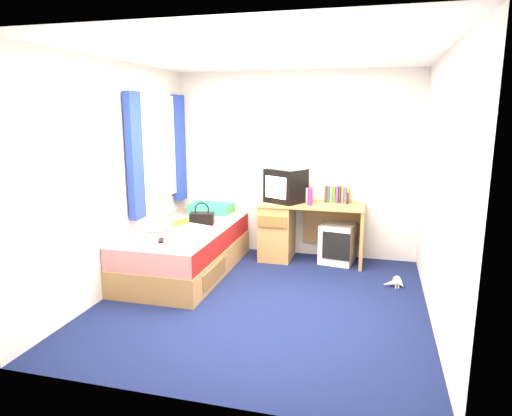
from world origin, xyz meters
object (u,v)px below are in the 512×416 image
(handbag, at_px, (202,218))
(water_bottle, at_px, (159,229))
(pink_water_bottle, at_px, (310,197))
(aerosol_can, at_px, (308,195))
(remote_control, at_px, (161,240))
(bed, at_px, (186,250))
(crt_tv, at_px, (286,186))
(storage_cube, at_px, (337,243))
(towel, at_px, (193,231))
(vcr, at_px, (286,166))
(magazine, at_px, (184,222))
(pillow, at_px, (211,208))
(desk, at_px, (291,228))
(white_heels, at_px, (396,283))
(colour_swatch_fan, at_px, (172,239))
(picture_frame, at_px, (347,198))

(handbag, distance_m, water_bottle, 0.59)
(pink_water_bottle, height_order, aerosol_can, pink_water_bottle)
(pink_water_bottle, height_order, remote_control, pink_water_bottle)
(bed, xyz_separation_m, crt_tv, (1.04, 0.81, 0.70))
(storage_cube, relative_size, water_bottle, 2.51)
(pink_water_bottle, relative_size, towel, 0.64)
(vcr, xyz_separation_m, magazine, (-1.16, -0.59, -0.67))
(towel, bearing_deg, handbag, 101.28)
(pillow, bearing_deg, bed, -90.18)
(desk, bearing_deg, white_heels, -27.39)
(handbag, bearing_deg, vcr, 19.50)
(bed, distance_m, colour_swatch_fan, 0.58)
(white_heels, bearing_deg, crt_tv, 153.86)
(pillow, distance_m, remote_control, 1.45)
(storage_cube, relative_size, towel, 1.59)
(remote_control, bearing_deg, pillow, 64.26)
(water_bottle, bearing_deg, magazine, 79.36)
(vcr, distance_m, pink_water_bottle, 0.51)
(vcr, bearing_deg, towel, -94.11)
(colour_swatch_fan, distance_m, remote_control, 0.12)
(colour_swatch_fan, xyz_separation_m, white_heels, (2.35, 0.64, -0.51))
(bed, distance_m, picture_frame, 2.10)
(handbag, bearing_deg, aerosol_can, 13.71)
(remote_control, bearing_deg, pink_water_bottle, 17.73)
(bed, xyz_separation_m, handbag, (0.13, 0.22, 0.35))
(aerosol_can, relative_size, towel, 0.61)
(pillow, xyz_separation_m, desk, (1.11, -0.05, -0.19))
(desk, distance_m, picture_frame, 0.82)
(magazine, bearing_deg, colour_swatch_fan, -75.99)
(bed, bearing_deg, aerosol_can, 32.18)
(bed, bearing_deg, storage_cube, 25.43)
(crt_tv, height_order, remote_control, crt_tv)
(vcr, relative_size, pink_water_bottle, 2.10)
(towel, height_order, remote_control, towel)
(picture_frame, relative_size, colour_swatch_fan, 0.64)
(storage_cube, relative_size, crt_tv, 0.89)
(storage_cube, distance_m, crt_tv, 0.98)
(storage_cube, distance_m, pink_water_bottle, 0.70)
(picture_frame, relative_size, towel, 0.44)
(storage_cube, bearing_deg, water_bottle, -141.36)
(handbag, height_order, towel, handbag)
(pillow, relative_size, pink_water_bottle, 2.77)
(aerosol_can, bearing_deg, towel, -133.69)
(storage_cube, bearing_deg, vcr, -170.18)
(picture_frame, distance_m, aerosol_can, 0.50)
(vcr, height_order, handbag, vcr)
(remote_control, bearing_deg, vcr, 28.02)
(vcr, distance_m, aerosol_can, 0.46)
(crt_tv, xyz_separation_m, vcr, (0.00, 0.00, 0.25))
(colour_swatch_fan, bearing_deg, pink_water_bottle, 42.32)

